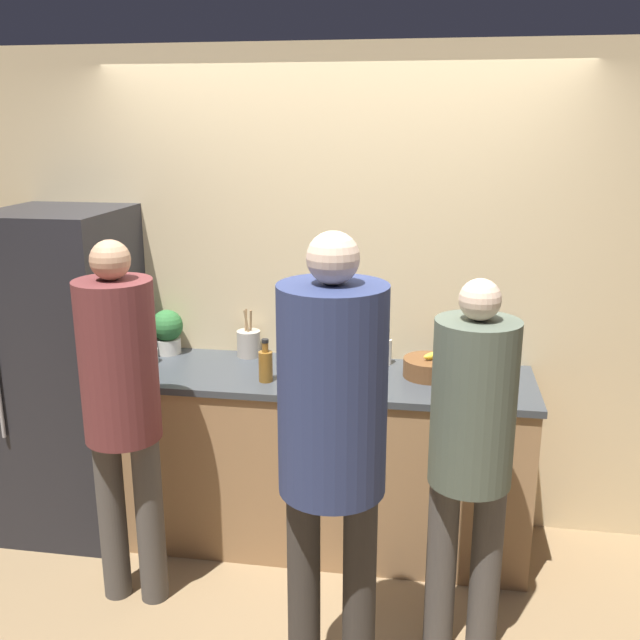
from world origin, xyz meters
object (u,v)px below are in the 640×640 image
(refrigerator, at_px, (71,374))
(fruit_bowl, at_px, (430,367))
(utensil_crock, at_px, (249,343))
(bottle_amber, at_px, (266,365))
(person_left, at_px, (121,396))
(potted_plant, at_px, (167,330))
(person_center, at_px, (332,426))
(cup_white, at_px, (150,355))
(person_right, at_px, (471,441))
(bottle_clear, at_px, (387,350))

(refrigerator, height_order, fruit_bowl, refrigerator)
(utensil_crock, xyz_separation_m, bottle_amber, (0.18, -0.37, 0.01))
(person_left, xyz_separation_m, potted_plant, (-0.10, 0.83, 0.06))
(person_left, xyz_separation_m, person_center, (1.01, -0.42, 0.11))
(utensil_crock, distance_m, cup_white, 0.54)
(person_center, relative_size, bottle_amber, 8.44)
(person_right, relative_size, fruit_bowl, 6.17)
(person_right, bearing_deg, person_left, 176.93)
(person_left, xyz_separation_m, cup_white, (-0.14, 0.67, -0.04))
(person_center, height_order, person_right, person_center)
(bottle_amber, height_order, cup_white, bottle_amber)
(bottle_amber, distance_m, cup_white, 0.71)
(person_center, distance_m, potted_plant, 1.67)
(person_left, relative_size, person_right, 1.06)
(utensil_crock, bearing_deg, bottle_amber, -63.44)
(person_left, xyz_separation_m, utensil_crock, (0.36, 0.85, 0.00))
(bottle_amber, bearing_deg, fruit_bowl, 13.95)
(refrigerator, height_order, person_left, refrigerator)
(person_right, distance_m, cup_white, 1.83)
(cup_white, bearing_deg, bottle_amber, -14.80)
(person_left, distance_m, person_right, 1.54)
(fruit_bowl, distance_m, potted_plant, 1.46)
(refrigerator, relative_size, potted_plant, 7.13)
(bottle_amber, bearing_deg, bottle_clear, 31.62)
(person_right, height_order, cup_white, person_right)
(refrigerator, bearing_deg, person_center, -32.60)
(bottle_amber, bearing_deg, person_right, -29.89)
(refrigerator, bearing_deg, bottle_clear, 8.25)
(potted_plant, bearing_deg, utensil_crock, 2.71)
(refrigerator, height_order, bottle_amber, refrigerator)
(utensil_crock, bearing_deg, fruit_bowl, -9.61)
(refrigerator, bearing_deg, fruit_bowl, 2.69)
(bottle_clear, xyz_separation_m, cup_white, (-1.26, -0.17, -0.04))
(fruit_bowl, relative_size, bottle_amber, 1.21)
(bottle_amber, height_order, potted_plant, potted_plant)
(person_left, height_order, cup_white, person_left)
(person_center, bearing_deg, bottle_clear, 84.98)
(person_center, xyz_separation_m, person_right, (0.52, 0.33, -0.18))
(potted_plant, bearing_deg, refrigerator, -153.31)
(bottle_amber, bearing_deg, refrigerator, 174.36)
(cup_white, bearing_deg, person_right, -24.11)
(fruit_bowl, relative_size, cup_white, 2.94)
(fruit_bowl, height_order, bottle_amber, bottle_amber)
(person_left, bearing_deg, bottle_amber, 41.67)
(person_center, distance_m, utensil_crock, 1.43)
(refrigerator, distance_m, person_left, 0.84)
(bottle_clear, distance_m, bottle_amber, 0.68)
(utensil_crock, relative_size, potted_plant, 1.07)
(refrigerator, xyz_separation_m, fruit_bowl, (1.92, 0.09, 0.12))
(refrigerator, bearing_deg, cup_white, 9.42)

